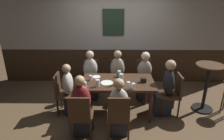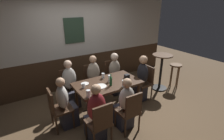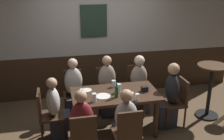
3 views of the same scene
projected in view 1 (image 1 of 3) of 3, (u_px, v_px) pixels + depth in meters
name	position (u px, v px, depth m)	size (l,w,h in m)	color
ground_plane	(118.00, 112.00, 4.30)	(12.00, 12.00, 0.00)	brown
wall_back	(117.00, 37.00, 5.35)	(6.40, 0.13, 2.60)	#3D2819
dining_table	(118.00, 85.00, 4.06)	(1.46, 0.83, 0.74)	#382316
chair_head_west	(63.00, 92.00, 4.12)	(0.40, 0.40, 0.88)	#422B1C
chair_left_far	(91.00, 76.00, 4.89)	(0.40, 0.40, 0.88)	#422B1C
chair_mid_near	(119.00, 115.00, 3.34)	(0.40, 0.40, 0.88)	#422B1C
chair_mid_far	(117.00, 76.00, 4.88)	(0.40, 0.40, 0.88)	#422B1C
chair_head_east	(173.00, 92.00, 4.10)	(0.40, 0.40, 0.88)	#422B1C
chair_left_near	(81.00, 115.00, 3.35)	(0.40, 0.40, 0.88)	#422B1C
chair_right_far	(143.00, 76.00, 4.88)	(0.40, 0.40, 0.88)	#422B1C
person_head_west	(71.00, 93.00, 4.14)	(0.37, 0.34, 1.10)	#2D2D38
person_left_far	(91.00, 79.00, 4.74)	(0.34, 0.37, 1.17)	#2D2D38
person_mid_near	(118.00, 111.00, 3.50)	(0.34, 0.37, 1.11)	#2D2D38
person_mid_far	(117.00, 79.00, 4.73)	(0.34, 0.37, 1.18)	#2D2D38
person_head_east	(166.00, 91.00, 4.10)	(0.37, 0.34, 1.20)	#2D2D38
person_left_near	(82.00, 110.00, 3.50)	(0.34, 0.37, 1.16)	#2D2D38
person_right_far	(144.00, 79.00, 4.73)	(0.34, 0.37, 1.15)	#2D2D38
pint_glass_amber	(133.00, 86.00, 3.68)	(0.07, 0.07, 0.11)	silver
beer_glass_tall	(98.00, 84.00, 3.78)	(0.07, 0.07, 0.14)	silver
pint_glass_pale	(91.00, 78.00, 4.06)	(0.06, 0.06, 0.10)	silver
beer_glass_half	(128.00, 86.00, 3.67)	(0.07, 0.07, 0.15)	silver
pint_glass_stout	(85.00, 86.00, 3.68)	(0.08, 0.08, 0.15)	silver
tumbler_water	(121.00, 78.00, 4.02)	(0.08, 0.08, 0.15)	silver
tumbler_short	(119.00, 74.00, 4.24)	(0.07, 0.07, 0.12)	silver
beer_bottle_green	(117.00, 80.00, 3.83)	(0.06, 0.06, 0.26)	#194723
plate_white_large	(107.00, 83.00, 3.94)	(0.25, 0.25, 0.01)	white
plate_white_small	(96.00, 77.00, 4.21)	(0.17, 0.17, 0.01)	white
condiment_caddy	(143.00, 80.00, 3.97)	(0.11, 0.09, 0.09)	black
side_bar_table	(207.00, 84.00, 4.19)	(0.56, 0.56, 1.05)	black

